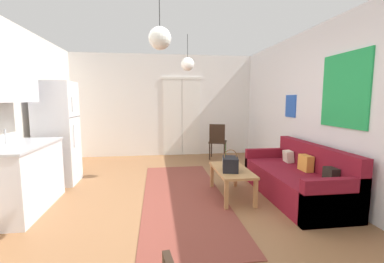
# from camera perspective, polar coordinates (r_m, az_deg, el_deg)

# --- Properties ---
(ground_plane) EXTENTS (5.29, 7.68, 0.10)m
(ground_plane) POSITION_cam_1_polar(r_m,az_deg,el_deg) (3.69, -4.25, -17.52)
(ground_plane) COLOR #8E603D
(wall_back) EXTENTS (4.89, 0.13, 2.66)m
(wall_back) POSITION_cam_1_polar(r_m,az_deg,el_deg) (6.95, -6.07, 5.63)
(wall_back) COLOR white
(wall_back) RESTS_ON ground_plane
(wall_right) EXTENTS (0.12, 7.28, 2.66)m
(wall_right) POSITION_cam_1_polar(r_m,az_deg,el_deg) (4.24, 29.94, 4.08)
(wall_right) COLOR silver
(wall_right) RESTS_ON ground_plane
(area_rug) EXTENTS (1.21, 3.46, 0.01)m
(area_rug) POSITION_cam_1_polar(r_m,az_deg,el_deg) (4.12, -1.92, -14.00)
(area_rug) COLOR brown
(area_rug) RESTS_ON ground_plane
(couch) EXTENTS (0.84, 1.97, 0.80)m
(couch) POSITION_cam_1_polar(r_m,az_deg,el_deg) (4.33, 22.36, -9.87)
(couch) COLOR maroon
(couch) RESTS_ON ground_plane
(coffee_table) EXTENTS (0.49, 0.99, 0.44)m
(coffee_table) POSITION_cam_1_polar(r_m,az_deg,el_deg) (4.03, 8.76, -8.96)
(coffee_table) COLOR #B27F4C
(coffee_table) RESTS_ON ground_plane
(bamboo_vase) EXTENTS (0.09, 0.09, 0.38)m
(bamboo_vase) POSITION_cam_1_polar(r_m,az_deg,el_deg) (4.03, 7.38, -6.88)
(bamboo_vase) COLOR beige
(bamboo_vase) RESTS_ON coffee_table
(handbag) EXTENTS (0.28, 0.35, 0.32)m
(handbag) POSITION_cam_1_polar(r_m,az_deg,el_deg) (3.87, 8.45, -7.11)
(handbag) COLOR black
(handbag) RESTS_ON coffee_table
(refrigerator) EXTENTS (0.64, 0.61, 1.80)m
(refrigerator) POSITION_cam_1_polar(r_m,az_deg,el_deg) (5.11, -27.59, -0.34)
(refrigerator) COLOR white
(refrigerator) RESTS_ON ground_plane
(kitchen_counter) EXTENTS (0.61, 1.32, 2.13)m
(kitchen_counter) POSITION_cam_1_polar(r_m,az_deg,el_deg) (4.10, -34.03, -3.56)
(kitchen_counter) COLOR silver
(kitchen_counter) RESTS_ON ground_plane
(accent_chair) EXTENTS (0.53, 0.52, 0.89)m
(accent_chair) POSITION_cam_1_polar(r_m,az_deg,el_deg) (6.44, 5.66, -1.83)
(accent_chair) COLOR black
(accent_chair) RESTS_ON ground_plane
(pendant_lamp_near) EXTENTS (0.22, 0.22, 0.70)m
(pendant_lamp_near) POSITION_cam_1_polar(r_m,az_deg,el_deg) (2.67, -7.12, 19.77)
(pendant_lamp_near) COLOR black
(pendant_lamp_far) EXTENTS (0.24, 0.24, 0.65)m
(pendant_lamp_far) POSITION_cam_1_polar(r_m,az_deg,el_deg) (4.87, -0.98, 14.68)
(pendant_lamp_far) COLOR black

